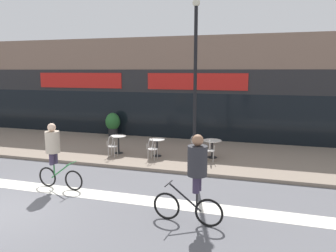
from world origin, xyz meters
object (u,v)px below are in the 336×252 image
Objects in this scene: bistro_table_0 at (118,141)px; bistro_table_2 at (212,145)px; cyclist_0 at (195,172)px; lamp_post at (195,76)px; bistro_table_1 at (157,144)px; cafe_chair_2_side at (197,144)px; cafe_chair_2_near at (210,149)px; cafe_chair_0_near at (112,145)px; cafe_chair_1_near at (152,147)px; cyclist_1 at (54,150)px; planter_pot at (113,123)px.

bistro_table_0 is 1.03× the size of bistro_table_2.
bistro_table_0 is at bearing -44.92° from cyclist_0.
bistro_table_1 is at bearing 142.83° from lamp_post.
cafe_chair_2_side is 3.43m from lamp_post.
bistro_table_2 is at bearing 6.40° from bistro_table_0.
bistro_table_0 is 0.35× the size of cyclist_0.
bistro_table_1 is 0.81× the size of cafe_chair_2_near.
cafe_chair_0_near reaches higher than bistro_table_2.
bistro_table_1 is 0.63m from cafe_chair_1_near.
bistro_table_0 reaches higher than bistro_table_1.
cafe_chair_1_near is at bearing -18.84° from bistro_table_0.
cyclist_0 reaches higher than cafe_chair_2_near.
lamp_post reaches higher than cyclist_0.
cafe_chair_0_near is (-1.76, -0.65, 0.00)m from bistro_table_1.
cafe_chair_2_side is at bearing 98.32° from lamp_post.
bistro_table_2 is 0.84× the size of cafe_chair_0_near.
cyclist_1 is at bearing -9.10° from cyclist_0.
cafe_chair_2_near is (4.02, 0.45, 0.00)m from cafe_chair_0_near.
cyclist_0 is at bearing -49.73° from bistro_table_0.
bistro_table_2 is 5.84m from cyclist_0.
cafe_chair_0_near and cafe_chair_2_near have the same top height.
planter_pot is at bearing 50.13° from cafe_chair_1_near.
cafe_chair_2_side is (1.63, 1.06, 0.00)m from cafe_chair_1_near.
cyclist_1 reaches higher than cafe_chair_2_near.
lamp_post is 4.58m from cyclist_0.
cafe_chair_2_side is (1.62, 0.43, 0.00)m from bistro_table_1.
planter_pot reaches higher than cafe_chair_2_near.
cafe_chair_2_near is 0.90m from cafe_chair_2_side.
cafe_chair_0_near is 0.70× the size of planter_pot.
bistro_table_0 is 1.06× the size of bistro_table_1.
planter_pot is (-1.87, 3.89, 0.20)m from cafe_chair_0_near.
cyclist_1 reaches higher than cafe_chair_1_near.
bistro_table_1 is 6.07m from cyclist_0.
cafe_chair_1_near is 4.11m from cyclist_1.
bistro_table_1 is 4.87m from planter_pot.
cyclist_0 reaches higher than cyclist_1.
cafe_chair_0_near reaches higher than bistro_table_0.
planter_pot is 0.62× the size of cyclist_1.
cafe_chair_2_side is 0.41× the size of cyclist_0.
cyclist_0 reaches higher than cafe_chair_1_near.
cafe_chair_1_near and cafe_chair_2_near have the same top height.
bistro_table_2 is at bearing 79.29° from lamp_post.
planter_pot is (-3.62, 3.86, 0.20)m from cafe_chair_1_near.
lamp_post is (-0.36, -1.23, 2.86)m from cafe_chair_2_near.
cafe_chair_2_near is 0.41× the size of cyclist_0.
cafe_chair_0_near is 1.00× the size of cafe_chair_1_near.
cafe_chair_1_near is 2.30m from cafe_chair_2_near.
cyclist_1 is (-1.96, -4.19, 0.59)m from bistro_table_1.
bistro_table_2 is 0.59× the size of planter_pot.
cafe_chair_0_near is 4.32m from planter_pot.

